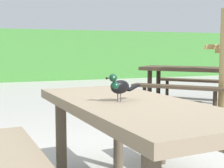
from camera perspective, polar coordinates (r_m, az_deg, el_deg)
name	(u,v)px	position (r m, az deg, el deg)	size (l,w,h in m)	color
hedge_wall	(22,55)	(11.91, -15.42, 4.87)	(28.00, 1.28, 1.76)	#428438
picnic_table_foreground	(129,128)	(2.20, 3.03, -7.74)	(1.81, 1.85, 0.74)	#84725B
bird_grackle	(119,86)	(2.12, 1.21, -0.34)	(0.28, 0.13, 0.18)	black
picnic_table_mid_left	(188,76)	(6.58, 13.17, 1.32)	(2.39, 2.40, 0.74)	#473828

